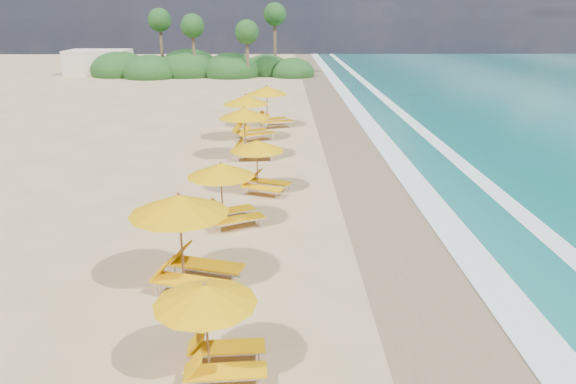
% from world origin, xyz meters
% --- Properties ---
extents(ground, '(160.00, 160.00, 0.00)m').
position_xyz_m(ground, '(0.00, 0.00, 0.00)').
color(ground, tan).
rests_on(ground, ground).
extents(wet_sand, '(4.00, 160.00, 0.01)m').
position_xyz_m(wet_sand, '(4.00, 0.00, 0.01)').
color(wet_sand, '#8A7452').
rests_on(wet_sand, ground).
extents(surf_foam, '(4.00, 160.00, 0.01)m').
position_xyz_m(surf_foam, '(6.70, 0.00, 0.03)').
color(surf_foam, white).
rests_on(surf_foam, ground).
extents(station_2, '(2.33, 2.18, 2.08)m').
position_xyz_m(station_2, '(-1.52, -7.94, 1.16)').
color(station_2, olive).
rests_on(station_2, ground).
extents(station_3, '(3.32, 3.22, 2.64)m').
position_xyz_m(station_3, '(-2.64, -4.29, 1.48)').
color(station_3, olive).
rests_on(station_3, ground).
extents(station_4, '(3.04, 3.02, 2.31)m').
position_xyz_m(station_4, '(-2.07, -0.02, 1.29)').
color(station_4, olive).
rests_on(station_4, ground).
extents(station_5, '(2.88, 2.85, 2.22)m').
position_xyz_m(station_5, '(-1.04, 3.54, 1.24)').
color(station_5, olive).
rests_on(station_5, ground).
extents(station_6, '(2.94, 2.75, 2.63)m').
position_xyz_m(station_6, '(-1.84, 8.89, 1.47)').
color(station_6, olive).
rests_on(station_6, ground).
extents(station_7, '(3.52, 3.52, 2.66)m').
position_xyz_m(station_7, '(-2.06, 13.02, 1.49)').
color(station_7, olive).
rests_on(station_7, ground).
extents(station_8, '(3.42, 3.35, 2.68)m').
position_xyz_m(station_8, '(-0.96, 16.66, 1.50)').
color(station_8, olive).
rests_on(station_8, ground).
extents(treeline, '(25.80, 8.80, 9.74)m').
position_xyz_m(treeline, '(-9.94, 45.51, 1.00)').
color(treeline, '#163D14').
rests_on(treeline, ground).
extents(beach_building, '(7.00, 5.00, 2.80)m').
position_xyz_m(beach_building, '(-22.00, 48.00, 1.40)').
color(beach_building, beige).
rests_on(beach_building, ground).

